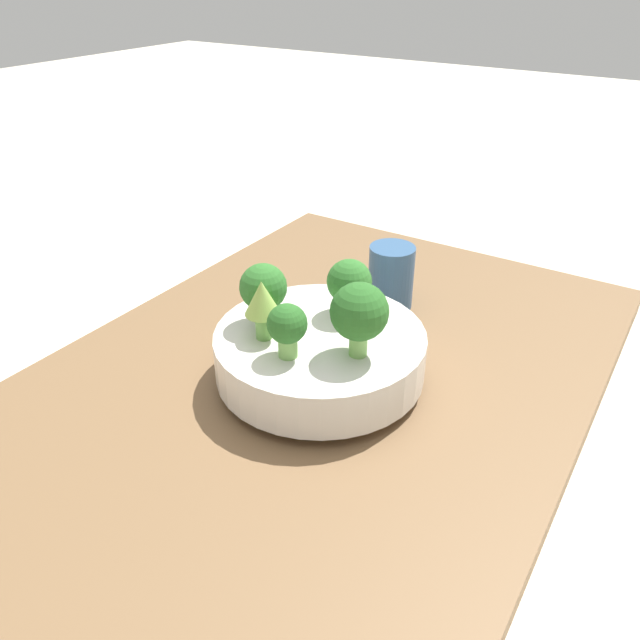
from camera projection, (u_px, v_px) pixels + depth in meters
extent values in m
plane|color=beige|center=(299.00, 409.00, 0.86)|extent=(6.00, 6.00, 0.00)
cube|color=brown|center=(299.00, 398.00, 0.85)|extent=(1.09, 0.70, 0.04)
cylinder|color=silver|center=(320.00, 376.00, 0.85)|extent=(0.13, 0.13, 0.01)
cylinder|color=silver|center=(320.00, 353.00, 0.83)|extent=(0.28, 0.28, 0.06)
cylinder|color=#7AB256|center=(349.00, 305.00, 0.85)|extent=(0.03, 0.03, 0.03)
sphere|color=#2D6B28|center=(349.00, 282.00, 0.83)|extent=(0.06, 0.06, 0.06)
cylinder|color=#6BA34C|center=(264.00, 326.00, 0.80)|extent=(0.02, 0.02, 0.04)
cone|color=#93B751|center=(262.00, 298.00, 0.78)|extent=(0.05, 0.05, 0.05)
cylinder|color=#7AB256|center=(265.00, 312.00, 0.83)|extent=(0.02, 0.02, 0.03)
sphere|color=#2D6B28|center=(263.00, 287.00, 0.81)|extent=(0.06, 0.06, 0.06)
cylinder|color=#7AB256|center=(288.00, 346.00, 0.76)|extent=(0.02, 0.02, 0.03)
sphere|color=#286023|center=(287.00, 324.00, 0.74)|extent=(0.05, 0.05, 0.05)
cylinder|color=#7AB256|center=(358.00, 342.00, 0.76)|extent=(0.02, 0.02, 0.04)
sphere|color=#286023|center=(359.00, 312.00, 0.74)|extent=(0.07, 0.07, 0.07)
cylinder|color=#33567F|center=(393.00, 278.00, 1.00)|extent=(0.07, 0.07, 0.10)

